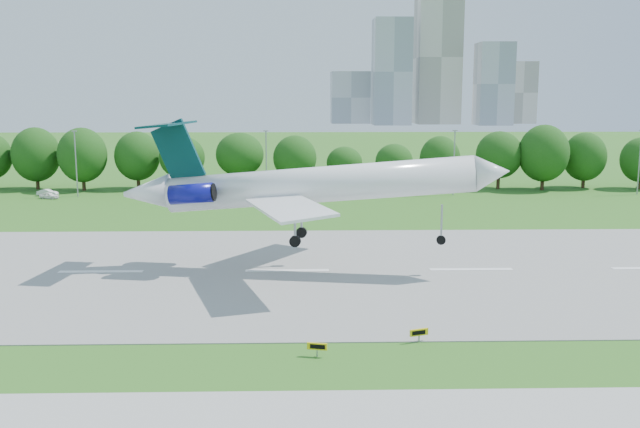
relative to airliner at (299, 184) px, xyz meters
The scene contains 10 objects.
ground 34.40m from the airliner, 130.16° to the right, with size 600.00×600.00×0.00m, color #2F671B.
runway 23.31m from the airliner, behind, with size 400.00×45.00×0.08m, color gray.
tree_line 70.12m from the airliner, 107.74° to the left, with size 288.40×8.40×10.40m.
light_poles 61.59m from the airliner, 112.80° to the left, with size 175.90×0.25×12.19m.
skyline 374.32m from the airliner, 77.82° to the left, with size 127.00×52.00×80.00m.
airliner is the anchor object (origin of this frame).
taxi_sign_centre 27.06m from the airliner, 86.95° to the right, with size 1.49×0.49×1.05m.
taxi_sign_right 26.07m from the airliner, 67.83° to the right, with size 1.50×0.66×1.07m.
service_vehicle_a 75.15m from the airliner, 129.29° to the left, with size 1.31×3.77×1.24m, color silver.
service_vehicle_b 71.32m from the airliner, 130.20° to the left, with size 1.40×3.48×1.19m, color white.
Camera 1 is at (21.68, -49.82, 19.04)m, focal length 40.00 mm.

